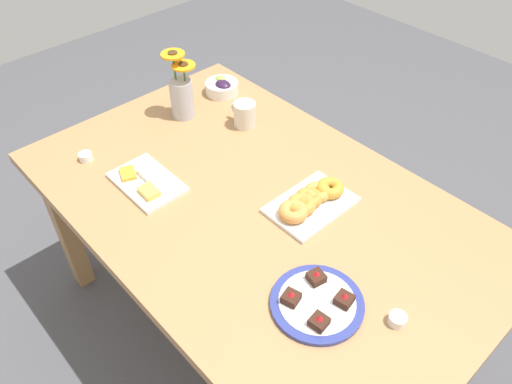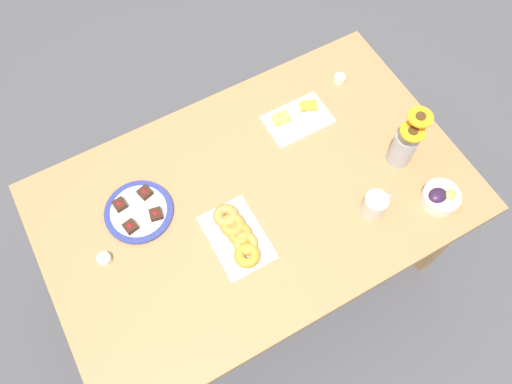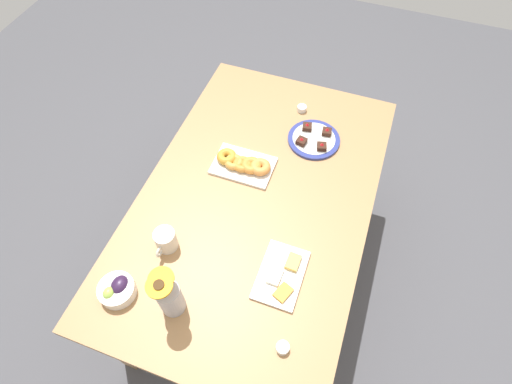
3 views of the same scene
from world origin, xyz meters
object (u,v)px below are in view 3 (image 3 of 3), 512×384
jam_cup_honey (302,108)px  jam_cup_berry (283,348)px  coffee_mug (166,240)px  dessert_plate (314,139)px  grape_bowl (117,289)px  dining_table (256,207)px  cheese_platter (282,275)px  croissant_platter (244,164)px  flower_vase (170,297)px

jam_cup_honey → jam_cup_berry: (1.16, 0.26, 0.00)m
coffee_mug → jam_cup_berry: (0.23, 0.56, -0.04)m
coffee_mug → dessert_plate: size_ratio=0.48×
grape_bowl → jam_cup_berry: bearing=91.2°
dining_table → dessert_plate: dessert_plate is taller
cheese_platter → croissant_platter: size_ratio=0.88×
cheese_platter → jam_cup_honey: cheese_platter is taller
cheese_platter → jam_cup_berry: size_ratio=5.42×
cheese_platter → jam_cup_berry: cheese_platter is taller
coffee_mug → cheese_platter: (-0.03, 0.48, -0.04)m
dining_table → flower_vase: bearing=-12.5°
croissant_platter → cheese_platter: bearing=36.0°
coffee_mug → grape_bowl: coffee_mug is taller
dining_table → coffee_mug: size_ratio=13.15×
jam_cup_honey → cheese_platter: bearing=11.1°
croissant_platter → dessert_plate: size_ratio=1.16×
cheese_platter → flower_vase: flower_vase is taller
flower_vase → dining_table: bearing=167.5°
grape_bowl → dessert_plate: 1.12m
coffee_mug → croissant_platter: size_ratio=0.41×
flower_vase → coffee_mug: bearing=-148.2°
jam_cup_honey → dessert_plate: dessert_plate is taller
cheese_platter → croissant_platter: croissant_platter is taller
cheese_platter → dessert_plate: (-0.72, -0.06, 0.00)m
cheese_platter → flower_vase: 0.43m
croissant_platter → jam_cup_berry: 0.82m
dining_table → cheese_platter: bearing=34.8°
grape_bowl → jam_cup_honey: (-1.18, 0.39, -0.01)m
grape_bowl → croissant_platter: size_ratio=0.47×
dining_table → grape_bowl: bearing=-30.5°
flower_vase → croissant_platter: bearing=178.8°
dining_table → cheese_platter: size_ratio=6.15×
cheese_platter → coffee_mug: bearing=-86.1°
coffee_mug → croissant_platter: (-0.49, 0.15, -0.03)m
cheese_platter → dessert_plate: dessert_plate is taller
coffee_mug → grape_bowl: bearing=-19.8°
croissant_platter → jam_cup_honey: (-0.45, 0.15, -0.01)m
jam_cup_honey → dessert_plate: 0.21m
coffee_mug → flower_vase: (0.22, 0.13, 0.05)m
grape_bowl → jam_cup_honey: size_ratio=2.90×
dining_table → jam_cup_honey: (-0.59, 0.04, 0.10)m
coffee_mug → jam_cup_honey: coffee_mug is taller
dessert_plate → croissant_platter: bearing=-44.3°
dining_table → jam_cup_honey: jam_cup_honey is taller
croissant_platter → grape_bowl: bearing=-18.0°
coffee_mug → dessert_plate: coffee_mug is taller
dining_table → croissant_platter: size_ratio=5.44×
grape_bowl → jam_cup_honey: grape_bowl is taller
dining_table → flower_vase: (0.56, -0.13, 0.18)m
jam_cup_honey → jam_cup_berry: bearing=12.7°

